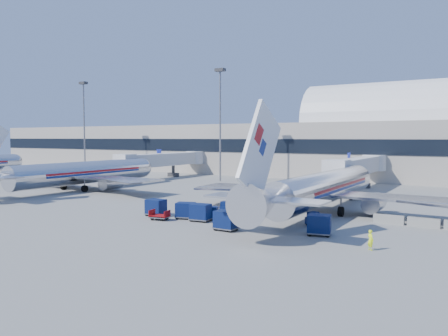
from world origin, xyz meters
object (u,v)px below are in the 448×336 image
Objects in this scene: cart_train_a at (201,212)px; jetbridge_mid at (167,160)px; mast_far_west at (84,114)px; ramp_worker at (371,240)px; airliner_main at (322,188)px; barrier_near at (389,219)px; cart_train_c at (156,207)px; cart_solo_far at (319,224)px; barrier_mid at (424,223)px; cart_open_red at (160,216)px; cart_train_b at (185,210)px; cart_solo_near at (226,220)px; mast_west at (220,108)px; tug_left at (227,207)px; airliner_mid at (79,173)px; jetbridge_near at (359,166)px; tug_right at (316,220)px; tug_lead at (217,214)px.

jetbridge_mid is at bearing 125.85° from cart_train_a.
ramp_worker is at bearing -26.79° from mast_far_west.
cart_train_a is (-9.18, -11.62, -1.95)m from airliner_main.
barrier_near is 1.38× the size of cart_train_c.
jetbridge_mid is at bearing 128.53° from cart_solo_far.
airliner_main is at bearing 167.50° from barrier_mid.
airliner_main is at bearing 34.79° from cart_open_red.
cart_solo_near is (6.88, -2.81, 0.05)m from cart_train_b.
cart_train_b is (18.60, -36.79, -13.84)m from mast_west.
airliner_main is 19.30m from cart_train_c.
cart_train_c is at bearing 167.11° from cart_solo_far.
tug_left is (-20.84, -3.20, 0.19)m from barrier_mid.
airliner_mid reaches higher than cart_train_a.
airliner_main and airliner_mid have the same top height.
cart_open_red is at bearing 146.75° from tug_left.
cart_open_red is (-3.78, -7.60, -0.26)m from tug_left.
jetbridge_near is 68.47m from mast_far_west.
mast_far_west is at bearing 179.72° from tug_right.
mast_far_west is 10.36× the size of cart_train_c.
cart_solo_near is at bearing 39.29° from ramp_worker.
jetbridge_mid is at bearing 117.94° from cart_open_red.
barrier_mid is at bearing -19.00° from mast_far_west.
airliner_main is 17.25× the size of cart_solo_near.
cart_solo_far is at bearing -71.92° from airliner_main.
jetbridge_mid reaches higher than tug_lead.
cart_open_red is at bearing -105.42° from jetbridge_near.
jetbridge_near reaches higher than tug_right.
mast_far_west is 7.53× the size of barrier_mid.
jetbridge_near is 11.20× the size of cart_solo_far.
tug_left is 5.94m from cart_train_a.
mast_west is (40.00, 0.00, 0.00)m from mast_far_west.
mast_far_west is 9.39× the size of tug_right.
barrier_near is at bearing -28.80° from jetbridge_mid.
jetbridge_mid is 1.22× the size of mast_far_west.
mast_far_west is 70.56m from cart_train_b.
tug_left is 8.26m from cart_train_c.
cart_solo_near reaches higher than cart_train_a.
tug_left is at bearing -169.66° from barrier_near.
cart_solo_far is at bearing -24.10° from tug_lead.
barrier_mid reaches higher than cart_open_red.
ramp_worker is at bearing -8.65° from cart_train_c.
airliner_main reaches higher than jetbridge_near.
tug_lead is at bearing 10.84° from cart_train_c.
barrier_near reaches higher than cart_open_red.
airliner_mid reaches higher than jetbridge_near.
ramp_worker is (5.18, -2.87, -0.20)m from cart_solo_far.
cart_train_c is (-7.14, -1.66, 0.35)m from tug_lead.
barrier_near is at bearing 20.92° from cart_train_a.
tug_right is at bearing 11.66° from cart_train_a.
barrier_near is (52.40, -28.81, -3.48)m from jetbridge_mid.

